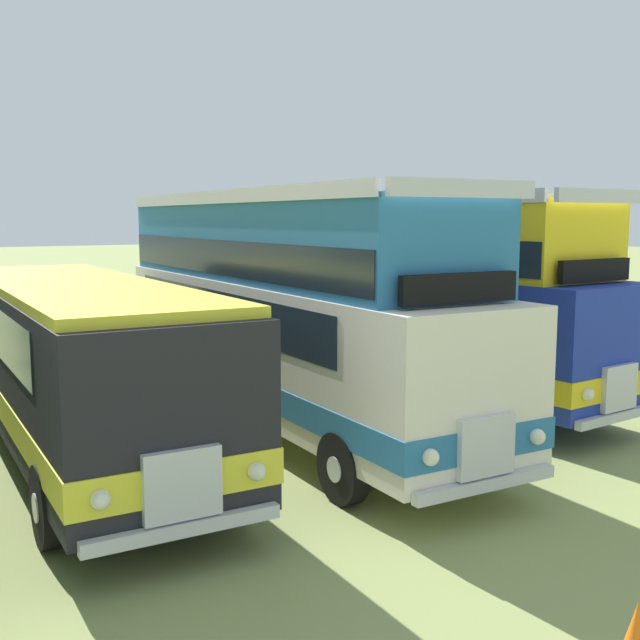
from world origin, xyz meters
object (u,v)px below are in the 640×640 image
object	(u,v)px
bus_seventh_in_row	(78,356)
cone_mid_row	(636,638)
bus_eighth_in_row	(282,305)
bus_ninth_in_row	(417,292)

from	to	relation	value
bus_seventh_in_row	cone_mid_row	distance (m)	9.30
bus_eighth_in_row	bus_seventh_in_row	bearing A→B (deg)	179.82
bus_seventh_in_row	bus_ninth_in_row	distance (m)	7.85
bus_eighth_in_row	cone_mid_row	bearing A→B (deg)	-99.53
bus_seventh_in_row	cone_mid_row	size ratio (longest dim) A/B	14.92
bus_seventh_in_row	bus_ninth_in_row	xyz separation A→B (m)	(7.80, 0.67, 0.61)
bus_seventh_in_row	bus_ninth_in_row	bearing A→B (deg)	4.89
bus_ninth_in_row	cone_mid_row	distance (m)	11.13
bus_seventh_in_row	bus_eighth_in_row	xyz separation A→B (m)	(3.91, -0.01, 0.61)
bus_eighth_in_row	bus_ninth_in_row	world-z (taller)	same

